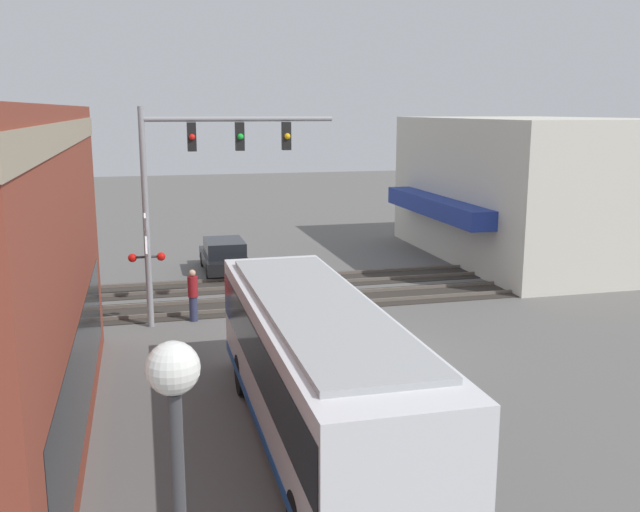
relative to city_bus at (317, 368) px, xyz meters
name	(u,v)px	position (x,y,z in m)	size (l,w,h in m)	color
ground_plane	(369,354)	(5.13, -2.80, -1.71)	(120.00, 120.00, 0.00)	#605E5B
shop_building	(528,189)	(16.62, -14.41, 1.57)	(13.92, 9.49, 6.58)	beige
city_bus	(317,368)	(0.00, 0.00, 0.00)	(10.65, 2.59, 3.09)	silver
traffic_signal_gantry	(201,167)	(9.43, 1.48, 3.46)	(0.42, 6.19, 7.06)	gray
crossing_signal	(147,257)	(9.56, 3.30, 0.59)	(1.41, 1.18, 3.81)	gray
rail_track_near	(319,301)	(11.13, -2.80, -1.68)	(2.60, 60.00, 0.15)	#332D28
rail_track_far	(300,281)	(14.33, -2.80, -1.68)	(2.60, 60.00, 0.15)	#332D28
parked_car_black	(224,257)	(16.87, 0.00, -1.04)	(4.33, 1.82, 1.44)	black
pedestrian_at_crossing	(193,295)	(9.74, 1.86, -0.81)	(0.34, 0.34, 1.76)	#2D3351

